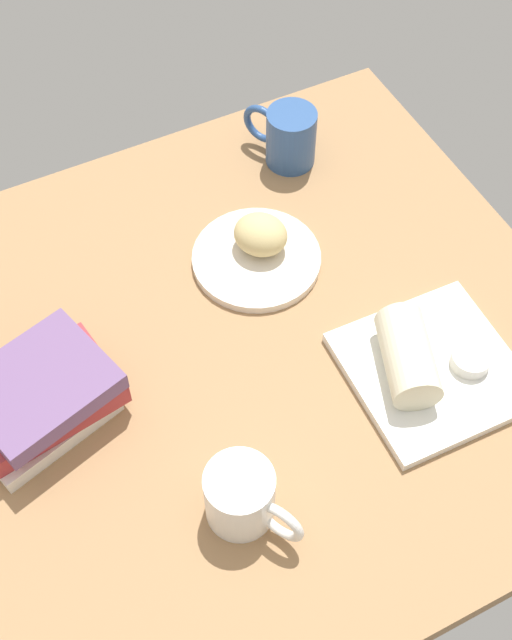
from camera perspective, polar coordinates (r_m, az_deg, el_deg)
name	(u,v)px	position (r cm, az deg, el deg)	size (l,w,h in cm)	color
dining_table	(196,376)	(119.32, -4.08, -3.79)	(110.00, 90.00, 4.00)	#9E754C
round_plate	(256,259)	(127.82, 0.03, 4.18)	(19.59, 19.59, 1.40)	silver
scone_pastry	(261,235)	(126.21, 0.31, 5.81)	(8.22, 7.26, 5.74)	tan
square_plate	(432,370)	(118.78, 11.85, -3.32)	(22.43, 22.43, 1.60)	white
sauce_cup	(471,359)	(118.61, 14.35, -2.59)	(5.47, 5.47, 2.04)	silver
breakfast_wrap	(408,356)	(114.34, 10.26, -2.43)	(6.68, 6.68, 13.15)	beige
book_stack	(40,399)	(113.27, -14.42, -5.18)	(22.05, 18.75, 8.65)	silver
coffee_mug	(242,497)	(103.47, -0.93, -11.91)	(9.29, 12.63, 9.08)	white
second_mug	(289,136)	(139.97, 2.22, 12.37)	(9.14, 12.47, 9.88)	#2D518C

